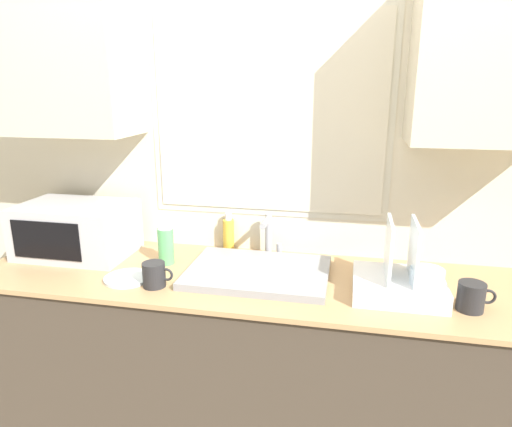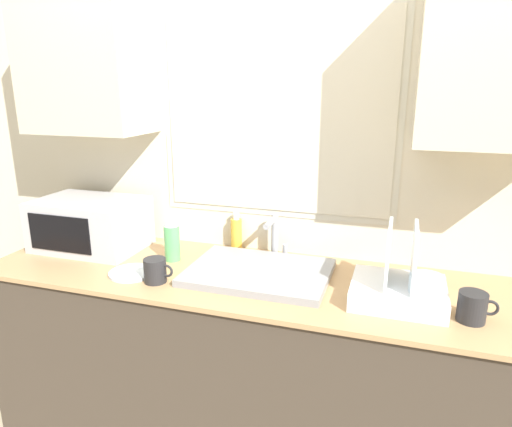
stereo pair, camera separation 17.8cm
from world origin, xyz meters
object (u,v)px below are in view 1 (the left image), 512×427
object	(u,v)px
microwave	(76,229)
spray_bottle	(166,241)
soap_bottle	(229,234)
dish_rack	(401,280)
faucet	(269,232)
mug_near_sink	(154,275)

from	to	relation	value
microwave	spray_bottle	distance (m)	0.45
soap_bottle	dish_rack	bearing A→B (deg)	-24.28
faucet	microwave	world-z (taller)	microwave
faucet	spray_bottle	xyz separation A→B (m)	(-0.43, -0.17, -0.01)
microwave	spray_bottle	xyz separation A→B (m)	(0.45, -0.03, -0.01)
faucet	soap_bottle	xyz separation A→B (m)	(-0.20, 0.05, -0.04)
spray_bottle	microwave	bearing A→B (deg)	176.25
dish_rack	mug_near_sink	world-z (taller)	dish_rack
spray_bottle	soap_bottle	world-z (taller)	spray_bottle
spray_bottle	dish_rack	bearing A→B (deg)	-6.90
mug_near_sink	soap_bottle	bearing A→B (deg)	68.87
faucet	dish_rack	size ratio (longest dim) A/B	0.60
microwave	mug_near_sink	xyz separation A→B (m)	(0.50, -0.26, -0.07)
spray_bottle	mug_near_sink	xyz separation A→B (m)	(0.05, -0.23, -0.06)
faucet	mug_near_sink	distance (m)	0.56
spray_bottle	mug_near_sink	size ratio (longest dim) A/B	1.76
spray_bottle	mug_near_sink	bearing A→B (deg)	-78.61
spray_bottle	mug_near_sink	world-z (taller)	spray_bottle
mug_near_sink	microwave	bearing A→B (deg)	152.19
microwave	mug_near_sink	size ratio (longest dim) A/B	3.99
microwave	faucet	bearing A→B (deg)	9.16
spray_bottle	soap_bottle	distance (m)	0.32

